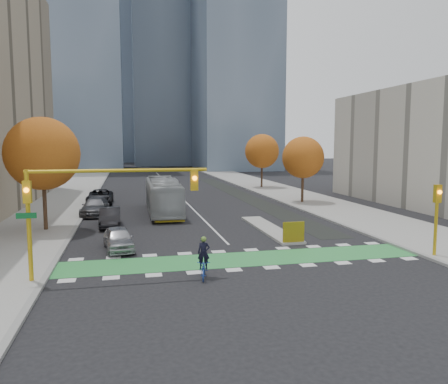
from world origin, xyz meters
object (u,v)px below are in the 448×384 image
traffic_signal_east (437,209)px  parked_car_b (110,217)px  hazard_board (294,232)px  tree_east_far (262,151)px  parked_car_a (119,239)px  parked_car_c (95,207)px  tree_west (43,154)px  cyclist (204,264)px  tree_east_near (303,157)px  traffic_signal_west (88,194)px  bus (163,196)px  parked_car_d (100,197)px

traffic_signal_east → parked_car_b: (-18.01, 13.32, -2.01)m
hazard_board → tree_east_far: size_ratio=0.18×
traffic_signal_east → parked_car_a: bearing=161.8°
tree_east_far → traffic_signal_east: size_ratio=1.87×
hazard_board → tree_east_far: (8.50, 33.80, 4.44)m
parked_car_c → tree_east_far: bearing=46.8°
tree_west → parked_car_c: size_ratio=1.59×
cyclist → parked_car_c: bearing=118.4°
tree_east_near → traffic_signal_west: 30.08m
traffic_signal_east → parked_car_b: traffic_signal_east is taller
cyclist → parked_car_a: cyclist is taller
traffic_signal_west → cyclist: 6.27m
hazard_board → tree_west: bearing=154.0°
tree_east_near → parked_car_a: 25.55m
bus → parked_car_b: size_ratio=2.64×
parked_car_a → parked_car_c: parked_car_c is taller
tree_west → traffic_signal_west: (4.07, -12.51, -1.58)m
bus → hazard_board: bearing=-63.3°
hazard_board → traffic_signal_east: size_ratio=0.34×
parked_car_a → parked_car_c: size_ratio=0.78×
traffic_signal_west → parked_car_a: size_ratio=2.11×
tree_east_far → traffic_signal_west: tree_east_far is taller
tree_east_near → tree_east_far: bearing=88.2°
tree_east_far → bus: 25.20m
parked_car_a → tree_east_near: bearing=35.2°
bus → parked_car_d: size_ratio=2.08×
parked_car_b → parked_car_d: 13.07m
tree_east_near → cyclist: size_ratio=3.50×
cyclist → parked_car_b: size_ratio=0.46×
cyclist → traffic_signal_west: bearing=-178.8°
parked_car_d → hazard_board: bearing=-58.5°
tree_east_far → parked_car_b: size_ratio=1.75×
traffic_signal_west → parked_car_d: traffic_signal_west is taller
traffic_signal_west → parked_car_a: traffic_signal_west is taller
tree_west → tree_east_far: 35.73m
parked_car_d → bus: bearing=-50.2°
traffic_signal_east → bus: traffic_signal_east is taller
tree_east_near → bus: bearing=-166.7°
tree_east_near → traffic_signal_east: 22.66m
cyclist → parked_car_d: 27.93m
hazard_board → cyclist: size_ratio=0.69×
traffic_signal_west → parked_car_d: size_ratio=1.54×
traffic_signal_west → parked_car_b: bearing=88.2°
traffic_signal_west → traffic_signal_east: size_ratio=2.08×
parked_car_a → parked_car_c: 13.74m
tree_east_near → parked_car_c: (-21.00, -3.31, -4.11)m
parked_car_a → parked_car_c: (-2.26, 13.55, 0.06)m
cyclist → parked_car_a: 7.69m
tree_west → tree_east_far: bearing=46.7°
bus → parked_car_b: bearing=-128.0°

